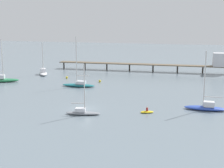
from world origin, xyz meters
TOP-DOWN VIEW (x-y plane):
  - ground_plane at (0.00, 0.00)m, footprint 400.00×400.00m
  - pier at (13.21, 50.17)m, footprint 58.04×7.25m
  - sailboat_white at (-27.78, 32.82)m, footprint 6.30×7.92m
  - sailboat_gray at (1.36, -3.75)m, footprint 6.26×3.01m
  - sailboat_blue at (21.84, 5.83)m, footprint 7.62×2.43m
  - sailboat_green at (-32.06, 17.98)m, footprint 9.33×6.11m
  - sailboat_teal at (-9.26, 18.61)m, footprint 8.72×2.92m
  - dinghy_yellow at (11.90, 0.74)m, footprint 2.66×2.05m
  - mooring_buoy_inner at (-6.32, 26.03)m, footprint 0.67×0.67m
  - mooring_buoy_far at (-17.51, 28.54)m, footprint 0.66×0.66m

SIDE VIEW (x-z plane):
  - ground_plane at x=0.00m, z-range 0.00..0.00m
  - dinghy_yellow at x=11.90m, z-range -0.35..0.79m
  - mooring_buoy_far at x=-17.51m, z-range 0.00..0.66m
  - mooring_buoy_inner at x=-6.32m, z-range 0.00..0.67m
  - sailboat_gray at x=1.36m, z-range -3.86..5.02m
  - sailboat_blue at x=21.84m, z-range -4.77..6.14m
  - sailboat_teal at x=-9.26m, z-range -5.60..7.00m
  - sailboat_white at x=-27.78m, z-range -4.38..5.90m
  - sailboat_green at x=-32.06m, z-range -5.09..6.69m
  - pier at x=13.21m, z-range 0.15..6.85m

